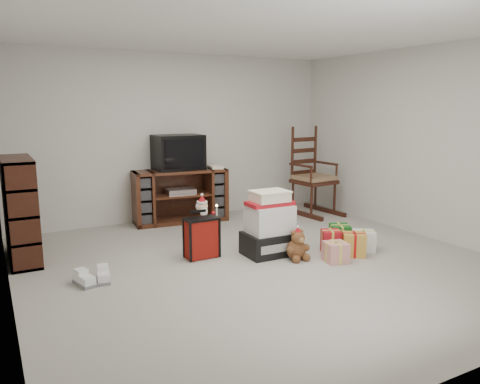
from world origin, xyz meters
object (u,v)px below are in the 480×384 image
bookshelf (20,212)px  red_suitcase (202,238)px  tv_stand (180,196)px  santa_figurine (262,226)px  teddy_bear (297,247)px  sneaker_pair (94,278)px  mrs_claus_figurine (202,224)px  rocking_chair (311,183)px  crt_television (178,152)px  gift_pile (270,227)px  gift_cluster (348,243)px

bookshelf → red_suitcase: size_ratio=2.11×
red_suitcase → tv_stand: bearing=75.0°
santa_figurine → teddy_bear: bearing=-86.4°
teddy_bear → sneaker_pair: teddy_bear is taller
mrs_claus_figurine → santa_figurine: bearing=-34.7°
rocking_chair → crt_television: size_ratio=2.06×
gift_pile → teddy_bear: 0.40m
gift_cluster → crt_television: crt_television is taller
crt_television → sneaker_pair: bearing=-131.1°
gift_cluster → teddy_bear: bearing=171.9°
rocking_chair → mrs_claus_figurine: 2.36m
rocking_chair → gift_pile: bearing=-144.0°
tv_stand → mrs_claus_figurine: tv_stand is taller
crt_television → gift_pile: bearing=-81.3°
red_suitcase → mrs_claus_figurine: 0.61m
tv_stand → sneaker_pair: tv_stand is taller
gift_pile → teddy_bear: bearing=-60.3°
gift_pile → crt_television: size_ratio=1.06×
tv_stand → bookshelf: bookshelf is taller
crt_television → bookshelf: bearing=-159.6°
santa_figurine → mrs_claus_figurine: bearing=145.3°
santa_figurine → sneaker_pair: santa_figurine is taller
red_suitcase → rocking_chair: bearing=25.4°
red_suitcase → mrs_claus_figurine: size_ratio=0.88×
santa_figurine → gift_cluster: size_ratio=0.77×
sneaker_pair → crt_television: bearing=44.7°
gift_pile → santa_figurine: size_ratio=1.20×
red_suitcase → santa_figurine: 0.89m
santa_figurine → crt_television: bearing=105.7°
red_suitcase → teddy_bear: (0.92, -0.57, -0.09)m
santa_figurine → bookshelf: bearing=163.7°
crt_television → gift_cluster: bearing=-64.9°
red_suitcase → sneaker_pair: bearing=-172.3°
tv_stand → gift_pile: size_ratio=1.92×
santa_figurine → sneaker_pair: 2.17m
santa_figurine → sneaker_pair: bearing=-171.3°
rocking_chair → red_suitcase: bearing=-158.3°
mrs_claus_figurine → sneaker_pair: (-1.51, -0.76, -0.19)m
rocking_chair → bookshelf: bearing=179.7°
rocking_chair → teddy_bear: (-1.58, -1.83, -0.35)m
gift_pile → teddy_bear: (0.17, -0.31, -0.18)m
red_suitcase → mrs_claus_figurine: (0.26, 0.56, 0.00)m
rocking_chair → mrs_claus_figurine: (-2.24, -0.70, -0.26)m
tv_stand → mrs_claus_figurine: bearing=-91.7°
rocking_chair → teddy_bear: bearing=-135.7°
gift_pile → gift_cluster: size_ratio=0.92×
gift_pile → red_suitcase: (-0.75, 0.26, -0.09)m
gift_pile → mrs_claus_figurine: size_ratio=1.19×
sneaker_pair → bookshelf: bearing=111.5°
red_suitcase → crt_television: bearing=75.3°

